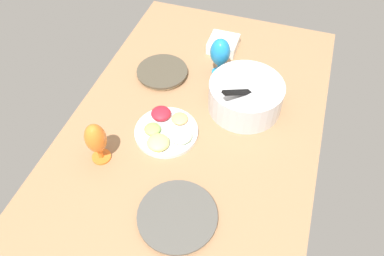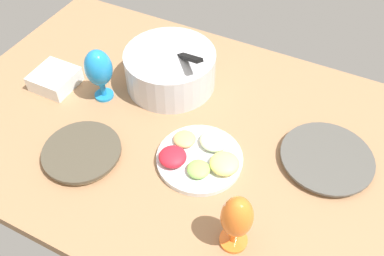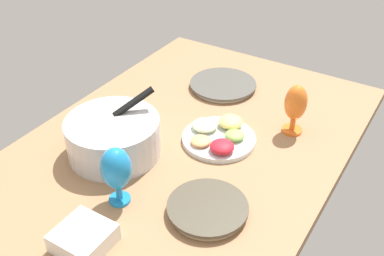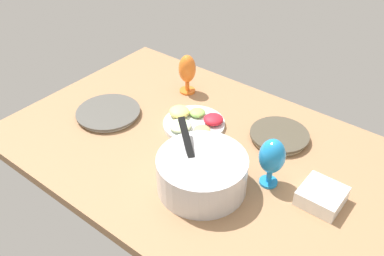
{
  "view_description": "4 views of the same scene",
  "coord_description": "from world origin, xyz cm",
  "px_view_note": "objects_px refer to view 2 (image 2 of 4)",
  "views": [
    {
      "loc": [
        99.48,
        30.47,
        119.16
      ],
      "look_at": [
        9.66,
        1.01,
        5.31
      ],
      "focal_mm": 34.53,
      "sensor_mm": 36.0,
      "label": 1
    },
    {
      "loc": [
        43.97,
        -79.49,
        100.26
      ],
      "look_at": [
        5.49,
        -2.92,
        5.31
      ],
      "focal_mm": 38.68,
      "sensor_mm": 36.0,
      "label": 2
    },
    {
      "loc": [
        -107.13,
        -71.72,
        98.29
      ],
      "look_at": [
        6.76,
        -1.22,
        5.31
      ],
      "focal_mm": 43.45,
      "sensor_mm": 36.0,
      "label": 3
    },
    {
      "loc": [
        -77.45,
        104.47,
        107.12
      ],
      "look_at": [
        6.67,
        -2.24,
        5.31
      ],
      "focal_mm": 39.48,
      "sensor_mm": 36.0,
      "label": 4
    }
  ],
  "objects_px": {
    "dinner_plate_left": "(82,153)",
    "dinner_plate_right": "(327,159)",
    "mixing_bowl": "(170,68)",
    "hurricane_glass_blue": "(99,69)",
    "fruit_platter": "(201,156)",
    "hurricane_glass_orange": "(237,219)",
    "square_bowl_white": "(55,78)"
  },
  "relations": [
    {
      "from": "fruit_platter",
      "to": "mixing_bowl",
      "type": "bearing_deg",
      "value": 132.77
    },
    {
      "from": "mixing_bowl",
      "to": "hurricane_glass_blue",
      "type": "height_order",
      "value": "mixing_bowl"
    },
    {
      "from": "hurricane_glass_blue",
      "to": "hurricane_glass_orange",
      "type": "bearing_deg",
      "value": -26.23
    },
    {
      "from": "hurricane_glass_blue",
      "to": "mixing_bowl",
      "type": "bearing_deg",
      "value": 42.87
    },
    {
      "from": "mixing_bowl",
      "to": "fruit_platter",
      "type": "relative_size",
      "value": 1.21
    },
    {
      "from": "mixing_bowl",
      "to": "dinner_plate_left",
      "type": "bearing_deg",
      "value": -101.13
    },
    {
      "from": "dinner_plate_left",
      "to": "hurricane_glass_orange",
      "type": "xyz_separation_m",
      "value": [
        0.52,
        -0.05,
        0.1
      ]
    },
    {
      "from": "dinner_plate_left",
      "to": "dinner_plate_right",
      "type": "bearing_deg",
      "value": 25.14
    },
    {
      "from": "mixing_bowl",
      "to": "fruit_platter",
      "type": "distance_m",
      "value": 0.37
    },
    {
      "from": "dinner_plate_left",
      "to": "hurricane_glass_blue",
      "type": "bearing_deg",
      "value": 110.75
    },
    {
      "from": "hurricane_glass_orange",
      "to": "mixing_bowl",
      "type": "bearing_deg",
      "value": 133.28
    },
    {
      "from": "dinner_plate_left",
      "to": "mixing_bowl",
      "type": "distance_m",
      "value": 0.43
    },
    {
      "from": "dinner_plate_right",
      "to": "mixing_bowl",
      "type": "distance_m",
      "value": 0.6
    },
    {
      "from": "dinner_plate_left",
      "to": "dinner_plate_right",
      "type": "height_order",
      "value": "dinner_plate_left"
    },
    {
      "from": "dinner_plate_right",
      "to": "square_bowl_white",
      "type": "bearing_deg",
      "value": -174.39
    },
    {
      "from": "fruit_platter",
      "to": "hurricane_glass_orange",
      "type": "xyz_separation_m",
      "value": [
        0.19,
        -0.2,
        0.09
      ]
    },
    {
      "from": "hurricane_glass_orange",
      "to": "fruit_platter",
      "type": "bearing_deg",
      "value": 133.96
    },
    {
      "from": "dinner_plate_right",
      "to": "hurricane_glass_orange",
      "type": "xyz_separation_m",
      "value": [
        -0.15,
        -0.37,
        0.1
      ]
    },
    {
      "from": "dinner_plate_right",
      "to": "mixing_bowl",
      "type": "xyz_separation_m",
      "value": [
        -0.59,
        0.1,
        0.06
      ]
    },
    {
      "from": "dinner_plate_left",
      "to": "fruit_platter",
      "type": "bearing_deg",
      "value": 23.71
    },
    {
      "from": "dinner_plate_right",
      "to": "square_bowl_white",
      "type": "relative_size",
      "value": 1.99
    },
    {
      "from": "square_bowl_white",
      "to": "hurricane_glass_orange",
      "type": "bearing_deg",
      "value": -18.88
    },
    {
      "from": "dinner_plate_right",
      "to": "hurricane_glass_orange",
      "type": "bearing_deg",
      "value": -112.0
    },
    {
      "from": "dinner_plate_right",
      "to": "square_bowl_white",
      "type": "height_order",
      "value": "square_bowl_white"
    },
    {
      "from": "fruit_platter",
      "to": "square_bowl_white",
      "type": "bearing_deg",
      "value": 172.91
    },
    {
      "from": "dinner_plate_right",
      "to": "hurricane_glass_blue",
      "type": "bearing_deg",
      "value": -175.19
    },
    {
      "from": "dinner_plate_left",
      "to": "fruit_platter",
      "type": "height_order",
      "value": "fruit_platter"
    },
    {
      "from": "fruit_platter",
      "to": "hurricane_glass_blue",
      "type": "xyz_separation_m",
      "value": [
        -0.43,
        0.11,
        0.1
      ]
    },
    {
      "from": "mixing_bowl",
      "to": "hurricane_glass_orange",
      "type": "height_order",
      "value": "mixing_bowl"
    },
    {
      "from": "hurricane_glass_orange",
      "to": "square_bowl_white",
      "type": "bearing_deg",
      "value": 161.12
    },
    {
      "from": "fruit_platter",
      "to": "hurricane_glass_orange",
      "type": "distance_m",
      "value": 0.29
    },
    {
      "from": "dinner_plate_left",
      "to": "square_bowl_white",
      "type": "height_order",
      "value": "square_bowl_white"
    }
  ]
}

